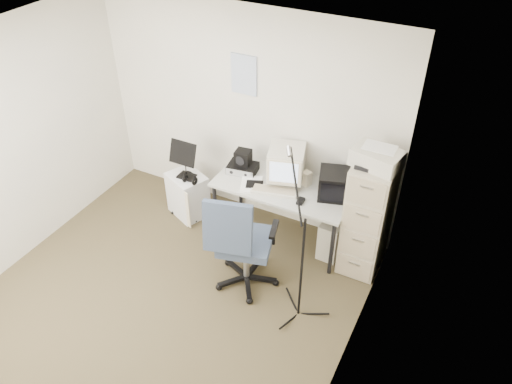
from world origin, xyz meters
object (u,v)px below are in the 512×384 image
at_px(desk, 282,212).
at_px(office_chair, 246,240).
at_px(filing_cabinet, 369,215).
at_px(side_cart, 188,195).

xyz_separation_m(desk, office_chair, (-0.04, -0.81, 0.21)).
distance_m(filing_cabinet, desk, 0.99).
bearing_deg(desk, filing_cabinet, 1.81).
bearing_deg(filing_cabinet, office_chair, -139.68).
height_order(desk, side_cart, desk).
bearing_deg(filing_cabinet, desk, -178.19).
height_order(filing_cabinet, office_chair, filing_cabinet).
relative_size(filing_cabinet, desk, 0.87).
relative_size(filing_cabinet, office_chair, 1.13).
height_order(office_chair, side_cart, office_chair).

